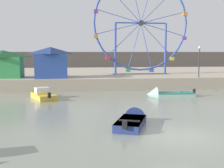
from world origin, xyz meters
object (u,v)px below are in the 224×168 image
at_px(ferris_wheel_blue_frame, 141,25).
at_px(carnival_booth_green_kiosk, 3,64).
at_px(motorboat_navy_blue, 133,120).
at_px(motorboat_mustard_yellow, 41,94).
at_px(promenade_lamp_near, 199,57).
at_px(motorboat_seafoam, 165,94).
at_px(carnival_booth_blue_tent, 51,62).

bearing_deg(ferris_wheel_blue_frame, carnival_booth_green_kiosk, -168.10).
distance_m(motorboat_navy_blue, motorboat_mustard_yellow, 12.71).
height_order(motorboat_navy_blue, promenade_lamp_near, promenade_lamp_near).
bearing_deg(carnival_booth_green_kiosk, promenade_lamp_near, -4.74).
bearing_deg(motorboat_seafoam, promenade_lamp_near, -134.81).
bearing_deg(promenade_lamp_near, motorboat_mustard_yellow, -165.88).
bearing_deg(motorboat_navy_blue, carnival_booth_blue_tent, 42.05).
bearing_deg(carnival_booth_green_kiosk, motorboat_navy_blue, -55.26).
distance_m(ferris_wheel_blue_frame, promenade_lamp_near, 9.03).
bearing_deg(motorboat_seafoam, carnival_booth_green_kiosk, -20.50).
xyz_separation_m(motorboat_seafoam, promenade_lamp_near, (5.71, 5.18, 3.53)).
distance_m(carnival_booth_green_kiosk, carnival_booth_blue_tent, 5.39).
xyz_separation_m(motorboat_navy_blue, ferris_wheel_blue_frame, (5.09, 20.85, 7.66)).
xyz_separation_m(motorboat_seafoam, ferris_wheel_blue_frame, (0.02, 10.83, 7.69)).
height_order(carnival_booth_green_kiosk, carnival_booth_blue_tent, carnival_booth_blue_tent).
height_order(motorboat_seafoam, promenade_lamp_near, promenade_lamp_near).
bearing_deg(carnival_booth_blue_tent, carnival_booth_green_kiosk, 170.82).
relative_size(ferris_wheel_blue_frame, carnival_booth_green_kiosk, 2.82).
relative_size(motorboat_mustard_yellow, motorboat_seafoam, 0.96).
distance_m(motorboat_seafoam, carnival_booth_green_kiosk, 18.51).
xyz_separation_m(motorboat_mustard_yellow, carnival_booth_green_kiosk, (-5.01, 6.51, 2.67)).
xyz_separation_m(motorboat_navy_blue, motorboat_mustard_yellow, (-6.71, 10.79, 0.07)).
height_order(motorboat_seafoam, carnival_booth_green_kiosk, carnival_booth_green_kiosk).
distance_m(motorboat_navy_blue, motorboat_seafoam, 11.22).
height_order(ferris_wheel_blue_frame, carnival_booth_blue_tent, ferris_wheel_blue_frame).
distance_m(motorboat_navy_blue, ferris_wheel_blue_frame, 22.79).
relative_size(ferris_wheel_blue_frame, promenade_lamp_near, 3.59).
bearing_deg(motorboat_mustard_yellow, ferris_wheel_blue_frame, -72.02).
relative_size(motorboat_mustard_yellow, promenade_lamp_near, 1.27).
bearing_deg(motorboat_seafoam, ferris_wheel_blue_frame, -87.14).
height_order(motorboat_seafoam, carnival_booth_blue_tent, carnival_booth_blue_tent).
bearing_deg(promenade_lamp_near, motorboat_navy_blue, -125.34).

